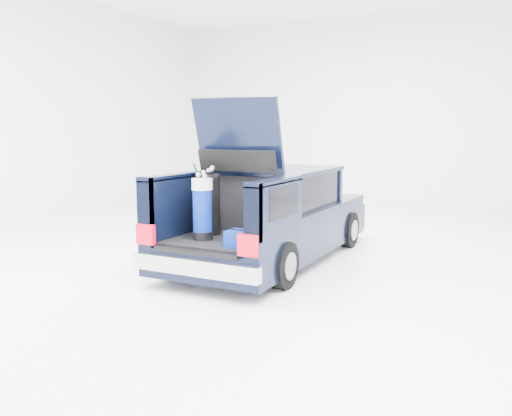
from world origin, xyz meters
The scene contains 6 objects.
ground centered at (0.00, 0.00, 0.00)m, with size 14.00×14.00×0.00m, color white.
car centered at (0.00, 0.11, 0.67)m, with size 1.87×4.65×2.47m.
red_suitcase centered at (0.50, -1.27, 0.87)m, with size 0.38×0.29×0.56m.
black_golf_bag centered at (-0.30, -1.28, 1.03)m, with size 0.39×0.43×0.95m.
blue_golf_bag centered at (-0.24, -1.59, 1.01)m, with size 0.32×0.32×0.91m.
blue_duffel centered at (0.50, -1.80, 0.71)m, with size 0.44×0.29×0.23m.
Camera 1 is at (3.58, -7.56, 2.05)m, focal length 38.00 mm.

